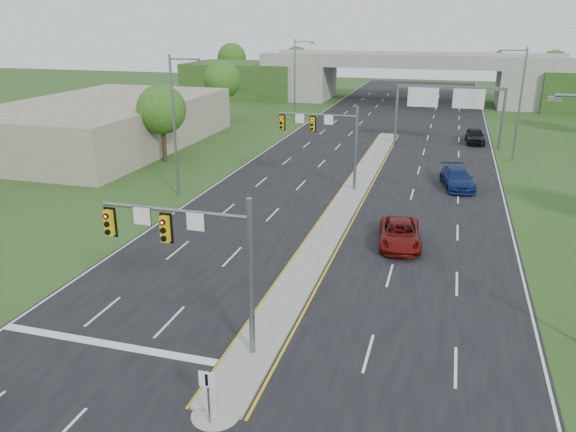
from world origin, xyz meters
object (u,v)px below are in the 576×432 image
(car_far_c, at_px, (475,136))
(car_far_a, at_px, (400,234))
(car_far_b, at_px, (457,178))
(sign_gantry, at_px, (448,99))
(keep_right_sign, at_px, (208,389))
(signal_mast_near, at_px, (197,247))
(signal_mast_far, at_px, (328,134))
(overpass, at_px, (411,81))

(car_far_c, bearing_deg, car_far_a, -102.87)
(car_far_b, bearing_deg, car_far_c, 73.03)
(sign_gantry, bearing_deg, keep_right_sign, -97.70)
(signal_mast_near, bearing_deg, keep_right_sign, -63.06)
(signal_mast_far, bearing_deg, keep_right_sign, -85.61)
(signal_mast_far, relative_size, sign_gantry, 0.60)
(overpass, relative_size, car_far_c, 16.29)
(signal_mast_near, xyz_separation_m, car_far_a, (7.01, 14.26, -3.95))
(keep_right_sign, relative_size, car_far_c, 0.45)
(sign_gantry, bearing_deg, signal_mast_far, -114.11)
(signal_mast_near, distance_m, car_far_a, 16.37)
(car_far_a, relative_size, car_far_b, 0.98)
(sign_gantry, xyz_separation_m, overpass, (-6.68, 35.08, -1.69))
(signal_mast_near, height_order, car_far_a, signal_mast_near)
(signal_mast_far, height_order, car_far_a, signal_mast_far)
(car_far_a, bearing_deg, sign_gantry, 79.50)
(sign_gantry, height_order, car_far_b, sign_gantry)
(car_far_b, bearing_deg, sign_gantry, 83.65)
(sign_gantry, bearing_deg, overpass, 100.79)
(signal_mast_far, relative_size, keep_right_sign, 3.18)
(car_far_a, bearing_deg, signal_mast_near, -123.10)
(signal_mast_near, bearing_deg, car_far_b, 69.96)
(overpass, height_order, car_far_a, overpass)
(signal_mast_far, bearing_deg, car_far_b, 18.87)
(car_far_a, xyz_separation_m, car_far_c, (5.27, 33.66, 0.08))
(car_far_b, distance_m, car_far_c, 19.45)
(overpass, bearing_deg, signal_mast_near, -91.62)
(keep_right_sign, distance_m, car_far_b, 34.01)
(overpass, xyz_separation_m, car_far_a, (4.75, -65.81, -2.78))
(sign_gantry, relative_size, car_far_b, 2.09)
(signal_mast_near, relative_size, keep_right_sign, 3.18)
(signal_mast_near, distance_m, signal_mast_far, 25.00)
(overpass, bearing_deg, car_far_a, -85.87)
(car_far_c, bearing_deg, overpass, 103.34)
(signal_mast_far, height_order, car_far_c, signal_mast_far)
(sign_gantry, distance_m, car_far_c, 6.24)
(signal_mast_near, height_order, signal_mast_far, same)
(car_far_a, distance_m, car_far_b, 14.70)
(keep_right_sign, bearing_deg, car_far_a, 75.75)
(signal_mast_near, xyz_separation_m, car_far_b, (10.42, 28.56, -3.90))
(car_far_b, bearing_deg, keep_right_sign, -115.33)
(keep_right_sign, relative_size, car_far_a, 0.40)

